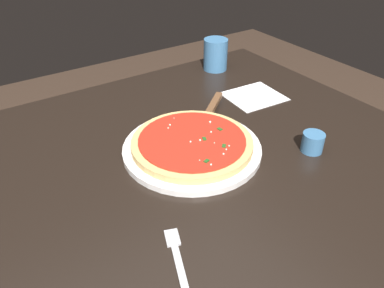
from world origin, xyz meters
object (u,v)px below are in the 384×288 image
Objects in this scene: cup_small_sauce at (313,142)px; fork at (180,267)px; serving_plate at (192,149)px; cup_tall_drink at (215,54)px; napkin_folded_right at (254,96)px; pizza at (192,143)px; pizza_server at (210,112)px.

cup_small_sauce reaches higher than fork.
cup_tall_drink is at bearing -133.01° from serving_plate.
serving_plate is at bearing -33.37° from cup_small_sauce.
napkin_folded_right is at bearing 83.08° from cup_tall_drink.
serving_plate is 0.02m from pizza.
pizza is 0.49m from cup_tall_drink.
pizza is 0.33m from fork.
cup_small_sauce is 0.45m from fork.
cup_small_sauce reaches higher than serving_plate.
napkin_folded_right is 0.87× the size of fork.
fork is at bearing 52.66° from pizza.
pizza reaches higher than pizza_server.
cup_small_sauce is (-0.11, 0.25, 0.00)m from pizza_server.
cup_tall_drink is (-0.21, -0.26, 0.03)m from pizza_server.
cup_tall_drink is 2.03× the size of cup_small_sauce.
napkin_folded_right is (-0.07, -0.28, -0.02)m from cup_small_sauce.
cup_small_sauce reaches higher than pizza.
serving_plate is 0.33m from napkin_folded_right.
fork is at bearing 13.92° from cup_small_sauce.
napkin_folded_right is (0.03, 0.23, -0.05)m from cup_tall_drink.
pizza_server is 1.10× the size of fork.
napkin_folded_right is (-0.31, -0.13, -0.02)m from pizza.
cup_small_sauce is at bearing 146.63° from serving_plate.
pizza_server is 0.28m from cup_small_sauce.
pizza_server is at bearing 9.39° from napkin_folded_right.
pizza is 5.55× the size of cup_small_sauce.
pizza_server is at bearing 50.82° from cup_tall_drink.
napkin_folded_right is at bearing -104.81° from cup_small_sauce.
serving_plate is 3.13× the size of cup_tall_drink.
pizza_server is 3.92× the size of cup_small_sauce.
cup_tall_drink reaches higher than serving_plate.
pizza reaches higher than napkin_folded_right.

